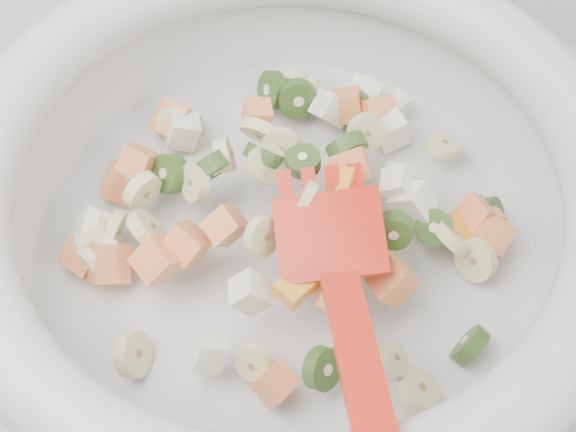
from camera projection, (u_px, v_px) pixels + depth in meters
The scene contains 1 object.
mixing_bowl at pixel (288, 204), 0.53m from camera, with size 0.41×0.40×0.14m.
Camera 1 is at (0.13, 1.20, 1.39)m, focal length 55.00 mm.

